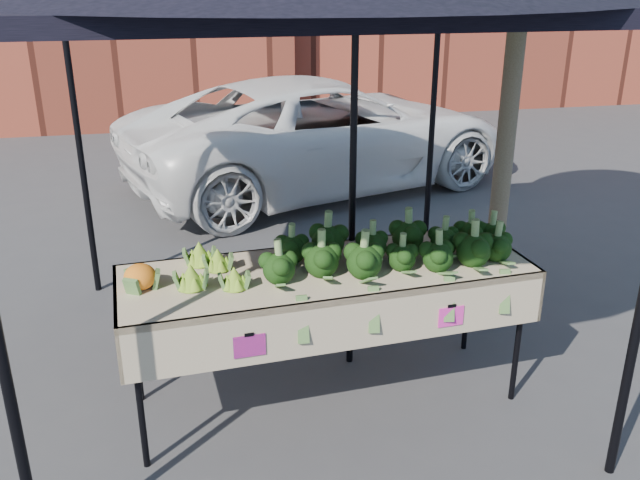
% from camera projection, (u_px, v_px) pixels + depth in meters
% --- Properties ---
extents(ground, '(90.00, 90.00, 0.00)m').
position_uv_depth(ground, '(359.00, 392.00, 4.36)').
color(ground, '#37373A').
extents(table, '(2.45, 0.98, 0.90)m').
position_uv_depth(table, '(327.00, 336.00, 4.13)').
color(table, '#BBAA8D').
rests_on(table, ground).
extents(canopy, '(3.16, 3.16, 2.74)m').
position_uv_depth(canopy, '(295.00, 169.00, 4.21)').
color(canopy, black).
rests_on(canopy, ground).
extents(broccoli_heap, '(1.58, 0.55, 0.24)m').
position_uv_depth(broccoli_heap, '(391.00, 242.00, 4.01)').
color(broccoli_heap, black).
rests_on(broccoli_heap, table).
extents(romanesco_cluster, '(0.42, 0.56, 0.19)m').
position_uv_depth(romanesco_cluster, '(211.00, 261.00, 3.83)').
color(romanesco_cluster, '#7EAF36').
rests_on(romanesco_cluster, table).
extents(cauliflower_pair, '(0.19, 0.19, 0.17)m').
position_uv_depth(cauliflower_pair, '(140.00, 274.00, 3.68)').
color(cauliflower_pair, orange).
rests_on(cauliflower_pair, table).
extents(street_tree, '(1.93, 1.93, 3.81)m').
position_uv_depth(street_tree, '(513.00, 68.00, 4.56)').
color(street_tree, '#1E4C14').
rests_on(street_tree, ground).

